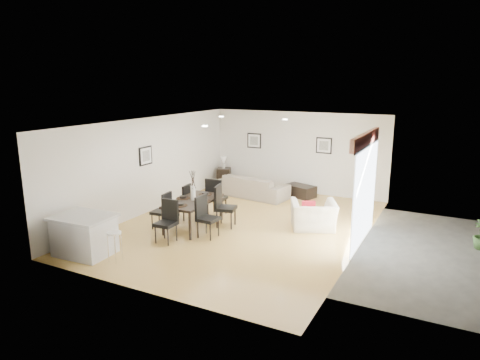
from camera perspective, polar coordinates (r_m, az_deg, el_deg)
The scene contains 26 objects.
ground at distance 11.22m, azimuth 0.46°, elevation -6.14°, with size 8.00×8.00×0.00m, color tan.
wall_back at distance 14.46m, azimuth 7.69°, elevation 3.66°, with size 6.00×0.04×2.70m, color silver.
wall_front at distance 7.63m, azimuth -13.35°, elevation -5.22°, with size 6.00×0.04×2.70m, color silver.
wall_left at distance 12.47m, azimuth -11.92°, elevation 1.97°, with size 0.04×8.00×2.70m, color silver.
wall_right at distance 9.89m, azimuth 16.15°, elevation -1.16°, with size 0.04×8.00×2.70m, color silver.
ceiling at distance 10.64m, azimuth 0.48°, elevation 7.72°, with size 6.00×8.00×0.02m, color white.
sofa at distance 13.91m, azimuth 1.69°, elevation -0.84°, with size 2.35×0.92×0.69m, color gray.
armchair at distance 11.06m, azimuth 9.76°, elevation -4.66°, with size 1.11×0.97×0.72m, color beige.
dining_table at distance 10.99m, azimuth -6.23°, elevation -3.02°, with size 0.97×1.81×0.73m.
dining_chair_wnear at distance 11.04m, azimuth -10.15°, elevation -3.76°, with size 0.47×0.47×0.95m.
dining_chair_wfar at distance 11.72m, azimuth -7.54°, elevation -2.64°, with size 0.48×0.48×0.97m.
dining_chair_enear at distance 10.35m, azimuth -4.69°, elevation -4.56°, with size 0.48×0.48×1.02m.
dining_chair_efar at distance 11.04m, azimuth -2.35°, elevation -3.17°, with size 0.59×0.59×1.09m.
dining_chair_head at distance 10.18m, azimuth -9.62°, elevation -5.07°, with size 0.46×0.46×0.99m.
dining_chair_foot at distance 11.88m, azimuth -3.30°, elevation -2.01°, with size 0.52×0.52×1.08m.
vase at distance 10.89m, azimuth -6.28°, elevation -1.05°, with size 0.99×1.51×0.77m.
coffee_table at distance 14.07m, azimuth 8.00°, elevation -1.45°, with size 0.95×0.57×0.38m, color black.
side_table at distance 15.44m, azimuth -2.17°, elevation 0.46°, with size 0.47×0.47×0.63m, color black.
table_lamp at distance 15.33m, azimuth -2.19°, elevation 2.59°, with size 0.22×0.22×0.42m.
cushion at distance 10.93m, azimuth 9.12°, elevation -3.65°, with size 0.33×0.10×0.33m, color maroon.
kitchen_island at distance 9.93m, azimuth -20.04°, elevation -6.87°, with size 1.31×1.04×0.88m.
bar_stool at distance 9.30m, azimuth -16.43°, elevation -7.20°, with size 0.30×0.30×0.65m.
framed_print_back_left at distance 15.00m, azimuth 1.91°, elevation 5.27°, with size 0.52×0.04×0.52m.
framed_print_back_right at distance 14.12m, azimuth 11.13°, elevation 4.53°, with size 0.52×0.04×0.52m.
framed_print_left_wall at distance 12.25m, azimuth -12.47°, elevation 3.17°, with size 0.04×0.52×0.52m.
sliding_door at distance 10.12m, azimuth 16.36°, elevation 0.97°, with size 0.12×2.70×2.57m.
Camera 1 is at (4.80, -9.44, 3.71)m, focal length 32.00 mm.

